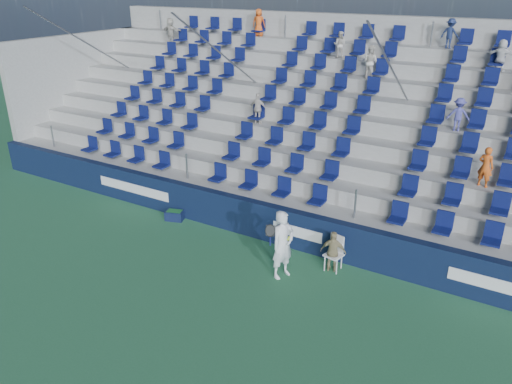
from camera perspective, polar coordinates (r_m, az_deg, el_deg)
ground at (r=13.66m, az=-6.81°, el=-10.45°), size 70.00×70.00×0.00m
sponsor_wall at (r=15.61m, az=0.03°, el=-3.12°), size 24.00×0.32×1.20m
grandstand at (r=19.32m, az=7.78°, el=6.85°), size 24.00×8.17×6.63m
tennis_player at (r=13.45m, az=3.08°, el=-6.02°), size 0.74×0.83×1.95m
line_judge_chair at (r=14.15m, az=9.05°, el=-6.56°), size 0.53×0.55×1.01m
line_judge at (r=14.01m, az=8.81°, el=-6.74°), size 0.76×0.45×1.21m
ball_bin at (r=17.06m, az=-9.28°, el=-2.59°), size 0.69×0.55×0.34m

